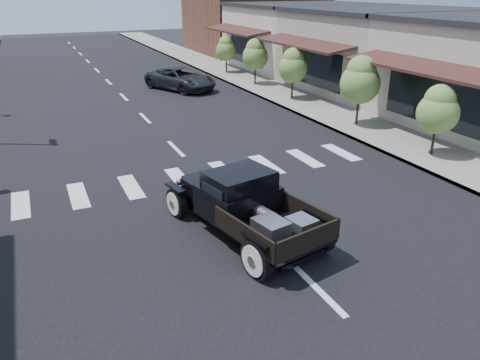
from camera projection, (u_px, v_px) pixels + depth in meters
name	position (u px, v px, depth m)	size (l,w,h in m)	color
ground	(255.00, 228.00, 12.30)	(120.00, 120.00, 0.00)	black
road	(132.00, 105.00, 24.91)	(14.00, 80.00, 0.02)	black
road_markings	(156.00, 129.00, 20.71)	(12.00, 60.00, 0.06)	silver
sidewalk_right	(272.00, 90.00, 28.12)	(3.00, 80.00, 0.15)	gray
storefront_mid	(385.00, 51.00, 28.07)	(10.00, 9.00, 4.50)	#A39A88
storefront_far	(305.00, 37.00, 35.64)	(10.00, 9.00, 4.50)	beige
far_building_right	(254.00, 13.00, 43.76)	(11.00, 10.00, 7.00)	brown
small_tree_a	(436.00, 121.00, 16.76)	(1.48, 1.48, 2.47)	olive
small_tree_b	(359.00, 92.00, 20.42)	(1.74, 1.74, 2.90)	olive
small_tree_c	(293.00, 74.00, 25.30)	(1.56, 1.56, 2.61)	olive
small_tree_d	(255.00, 62.00, 29.18)	(1.59, 1.59, 2.66)	olive
small_tree_e	(226.00, 55.00, 33.17)	(1.45, 1.45, 2.41)	olive
hotrod_pickup	(245.00, 204.00, 11.64)	(2.28, 4.89, 1.70)	black
second_car	(181.00, 79.00, 28.28)	(2.19, 4.74, 1.32)	black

